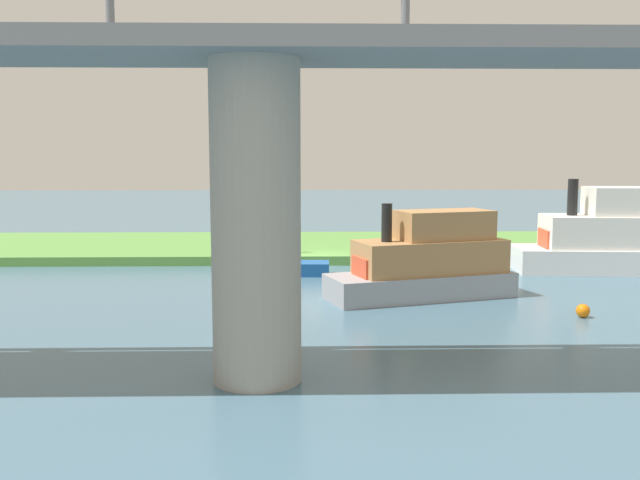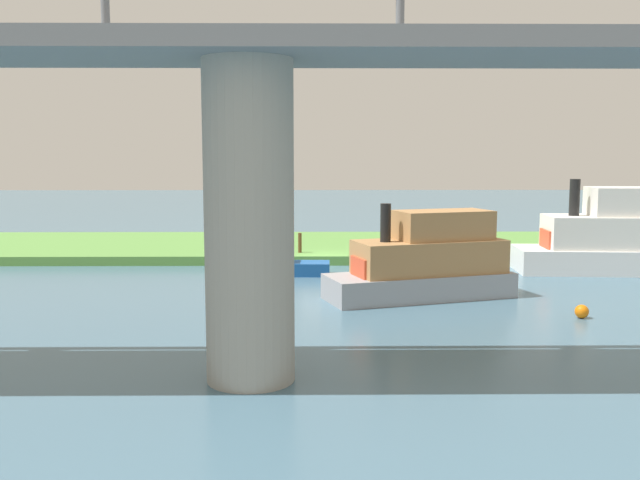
{
  "view_description": "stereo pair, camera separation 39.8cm",
  "coord_description": "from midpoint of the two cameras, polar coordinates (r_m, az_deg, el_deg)",
  "views": [
    {
      "loc": [
        0.98,
        37.19,
        5.94
      ],
      "look_at": [
        0.21,
        5.0,
        2.0
      ],
      "focal_mm": 39.47,
      "sensor_mm": 36.0,
      "label": 1
    },
    {
      "loc": [
        0.58,
        37.2,
        5.94
      ],
      "look_at": [
        0.21,
        5.0,
        2.0
      ],
      "focal_mm": 39.47,
      "sensor_mm": 36.0,
      "label": 2
    }
  ],
  "objects": [
    {
      "name": "houseboat_blue",
      "position": [
        29.47,
        8.25,
        -1.82
      ],
      "size": [
        8.18,
        4.79,
        3.97
      ],
      "color": "#99999E",
      "rests_on": "ground"
    },
    {
      "name": "marker_buoy",
      "position": [
        27.48,
        20.15,
        -5.41
      ],
      "size": [
        0.5,
        0.5,
        0.5
      ],
      "primitive_type": "sphere",
      "color": "orange",
      "rests_on": "ground"
    },
    {
      "name": "ground_plane",
      "position": [
        37.67,
        -0.17,
        -2.1
      ],
      "size": [
        160.0,
        160.0,
        0.0
      ],
      "primitive_type": "plane",
      "color": "#476B7F"
    },
    {
      "name": "bridge_span",
      "position": [
        18.35,
        -6.02,
        15.97
      ],
      "size": [
        57.26,
        4.3,
        3.25
      ],
      "color": "slate",
      "rests_on": "bridge_pylon"
    },
    {
      "name": "skiff_small",
      "position": [
        38.48,
        22.48,
        0.18
      ],
      "size": [
        9.39,
        3.67,
        4.71
      ],
      "color": "white",
      "rests_on": "ground"
    },
    {
      "name": "mooring_post",
      "position": [
        39.02,
        -2.05,
        -0.23
      ],
      "size": [
        0.2,
        0.2,
        1.1
      ],
      "primitive_type": "cylinder",
      "color": "brown",
      "rests_on": "grassy_bank"
    },
    {
      "name": "grassy_bank",
      "position": [
        43.57,
        -0.34,
        -0.53
      ],
      "size": [
        80.0,
        12.0,
        0.5
      ],
      "primitive_type": "cube",
      "color": "#5B9342",
      "rests_on": "ground"
    },
    {
      "name": "person_on_bank",
      "position": [
        40.78,
        -3.84,
        0.29
      ],
      "size": [
        0.48,
        0.48,
        1.39
      ],
      "color": "#2D334C",
      "rests_on": "grassy_bank"
    },
    {
      "name": "bridge_pylon",
      "position": [
        18.19,
        -5.84,
        1.33
      ],
      "size": [
        2.32,
        2.32,
        8.32
      ],
      "primitive_type": "cylinder",
      "color": "#9E998E",
      "rests_on": "ground"
    },
    {
      "name": "pontoon_yellow",
      "position": [
        34.8,
        -3.22,
        -2.04
      ],
      "size": [
        4.16,
        1.58,
        1.37
      ],
      "color": "#195199",
      "rests_on": "ground"
    }
  ]
}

